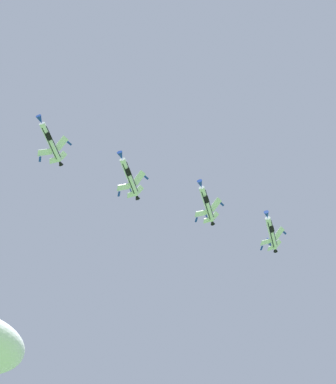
{
  "coord_description": "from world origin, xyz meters",
  "views": [
    {
      "loc": [
        1.88,
        0.04,
        1.65
      ],
      "look_at": [
        36.07,
        76.37,
        132.09
      ],
      "focal_mm": 50.08,
      "sensor_mm": 36.0,
      "label": 1
    }
  ],
  "objects_px": {
    "fighter_jet_lead": "(50,141)",
    "fighter_jet_right_wing": "(206,203)",
    "fighter_jet_left_outer": "(271,232)",
    "fighter_jet_left_wing": "(129,176)"
  },
  "relations": [
    {
      "from": "fighter_jet_lead",
      "to": "fighter_jet_left_outer",
      "type": "distance_m",
      "value": 71.84
    },
    {
      "from": "fighter_jet_lead",
      "to": "fighter_jet_left_wing",
      "type": "height_order",
      "value": "fighter_jet_lead"
    },
    {
      "from": "fighter_jet_lead",
      "to": "fighter_jet_right_wing",
      "type": "relative_size",
      "value": 1.0
    },
    {
      "from": "fighter_jet_lead",
      "to": "fighter_jet_left_outer",
      "type": "height_order",
      "value": "fighter_jet_left_outer"
    },
    {
      "from": "fighter_jet_right_wing",
      "to": "fighter_jet_left_outer",
      "type": "xyz_separation_m",
      "value": [
        24.01,
        3.11,
        2.69
      ]
    },
    {
      "from": "fighter_jet_lead",
      "to": "fighter_jet_right_wing",
      "type": "xyz_separation_m",
      "value": [
        47.77,
        -0.37,
        -2.09
      ]
    },
    {
      "from": "fighter_jet_left_outer",
      "to": "fighter_jet_right_wing",
      "type": "bearing_deg",
      "value": 47.94
    },
    {
      "from": "fighter_jet_left_wing",
      "to": "fighter_jet_left_outer",
      "type": "distance_m",
      "value": 48.61
    },
    {
      "from": "fighter_jet_lead",
      "to": "fighter_jet_left_wing",
      "type": "xyz_separation_m",
      "value": [
        23.46,
        -0.47,
        -3.52
      ]
    },
    {
      "from": "fighter_jet_right_wing",
      "to": "fighter_jet_left_outer",
      "type": "relative_size",
      "value": 1.0
    }
  ]
}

